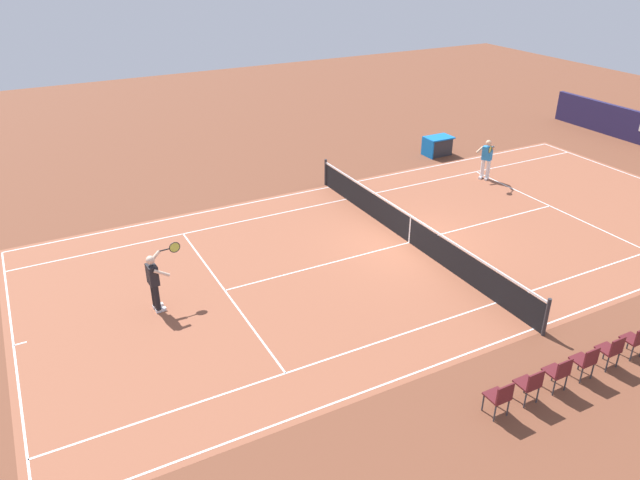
% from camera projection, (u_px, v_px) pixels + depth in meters
% --- Properties ---
extents(ground_plane, '(60.00, 60.00, 0.00)m').
position_uv_depth(ground_plane, '(409.00, 243.00, 19.85)').
color(ground_plane, brown).
extents(court_slab, '(24.20, 11.40, 0.00)m').
position_uv_depth(court_slab, '(409.00, 243.00, 19.85)').
color(court_slab, '#935138').
rests_on(court_slab, ground_plane).
extents(court_line_markings, '(23.85, 11.05, 0.01)m').
position_uv_depth(court_line_markings, '(409.00, 242.00, 19.85)').
color(court_line_markings, white).
rests_on(court_line_markings, ground_plane).
extents(tennis_net, '(0.10, 11.70, 1.08)m').
position_uv_depth(tennis_net, '(410.00, 229.00, 19.63)').
color(tennis_net, '#2D2D33').
rests_on(tennis_net, ground_plane).
extents(tennis_player_near, '(1.04, 0.78, 1.70)m').
position_uv_depth(tennis_player_near, '(154.00, 280.00, 15.91)').
color(tennis_player_near, black).
rests_on(tennis_player_near, ground_plane).
extents(tennis_player_far, '(0.87, 0.99, 1.70)m').
position_uv_depth(tennis_player_far, '(487.00, 157.00, 24.59)').
color(tennis_player_far, white).
rests_on(tennis_player_far, ground_plane).
extents(tennis_ball, '(0.07, 0.07, 0.07)m').
position_uv_depth(tennis_ball, '(381.00, 197.00, 23.21)').
color(tennis_ball, '#CCE01E').
rests_on(tennis_ball, ground_plane).
extents(spectator_chair_0, '(0.44, 0.44, 0.88)m').
position_uv_depth(spectator_chair_0, '(636.00, 339.00, 14.26)').
color(spectator_chair_0, '#38383D').
rests_on(spectator_chair_0, ground_plane).
extents(spectator_chair_1, '(0.44, 0.44, 0.88)m').
position_uv_depth(spectator_chair_1, '(612.00, 349.00, 13.91)').
color(spectator_chair_1, '#38383D').
rests_on(spectator_chair_1, ground_plane).
extents(spectator_chair_2, '(0.44, 0.44, 0.88)m').
position_uv_depth(spectator_chair_2, '(586.00, 360.00, 13.56)').
color(spectator_chair_2, '#38383D').
rests_on(spectator_chair_2, ground_plane).
extents(spectator_chair_3, '(0.44, 0.44, 0.88)m').
position_uv_depth(spectator_chair_3, '(559.00, 371.00, 13.20)').
color(spectator_chair_3, '#38383D').
rests_on(spectator_chair_3, ground_plane).
extents(spectator_chair_4, '(0.44, 0.44, 0.88)m').
position_uv_depth(spectator_chair_4, '(530.00, 384.00, 12.85)').
color(spectator_chair_4, '#38383D').
rests_on(spectator_chair_4, ground_plane).
extents(spectator_chair_5, '(0.44, 0.44, 0.88)m').
position_uv_depth(spectator_chair_5, '(500.00, 396.00, 12.50)').
color(spectator_chair_5, '#38383D').
rests_on(spectator_chair_5, ground_plane).
extents(equipment_cart_tarped, '(1.25, 0.84, 0.85)m').
position_uv_depth(equipment_cart_tarped, '(438.00, 146.00, 27.52)').
color(equipment_cart_tarped, '#2D2D33').
rests_on(equipment_cart_tarped, ground_plane).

